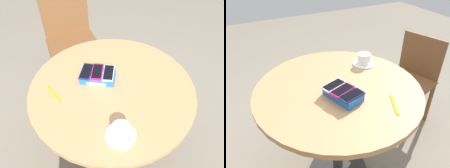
{
  "view_description": "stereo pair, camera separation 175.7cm",
  "coord_description": "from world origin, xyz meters",
  "views": [
    {
      "loc": [
        0.34,
        -0.77,
        1.67
      ],
      "look_at": [
        0.0,
        0.0,
        0.79
      ],
      "focal_mm": 35.0,
      "sensor_mm": 36.0,
      "label": 1
    },
    {
      "loc": [
        -0.9,
        0.46,
        1.47
      ],
      "look_at": [
        0.0,
        0.0,
        0.79
      ],
      "focal_mm": 35.0,
      "sensor_mm": 36.0,
      "label": 2
    }
  ],
  "objects": [
    {
      "name": "coffee_cup",
      "position": [
        0.17,
        -0.27,
        0.82
      ],
      "size": [
        0.11,
        0.08,
        0.07
      ],
      "color": "white",
      "rests_on": "saucer"
    },
    {
      "name": "chair_far_side",
      "position": [
        0.27,
        -0.85,
        0.43
      ],
      "size": [
        0.5,
        0.5,
        0.8
      ],
      "color": "brown",
      "rests_on": "ground_plane"
    },
    {
      "name": "lanyard_strap",
      "position": [
        -0.27,
        -0.18,
        0.78
      ],
      "size": [
        0.14,
        0.08,
        0.0
      ],
      "primitive_type": "cube",
      "rotation": [
        0.0,
        0.0,
        -0.45
      ],
      "color": "orange",
      "rests_on": "round_table"
    },
    {
      "name": "saucer",
      "position": [
        0.16,
        -0.27,
        0.78
      ],
      "size": [
        0.15,
        0.15,
        0.01
      ],
      "primitive_type": "cylinder",
      "color": "white",
      "rests_on": "round_table"
    },
    {
      "name": "round_table",
      "position": [
        0.0,
        0.0,
        0.64
      ],
      "size": [
        0.93,
        0.93,
        0.77
      ],
      "color": "#2D2D2D",
      "rests_on": "ground_plane"
    },
    {
      "name": "phone_navy",
      "position": [
        -0.16,
        0.01,
        0.83
      ],
      "size": [
        0.09,
        0.14,
        0.01
      ],
      "color": "navy",
      "rests_on": "phone_box"
    },
    {
      "name": "phone_magenta",
      "position": [
        -0.1,
        0.03,
        0.83
      ],
      "size": [
        0.1,
        0.14,
        0.01
      ],
      "color": "#D11975",
      "rests_on": "phone_box"
    },
    {
      "name": "phone_white",
      "position": [
        -0.04,
        0.05,
        0.83
      ],
      "size": [
        0.1,
        0.14,
        0.01
      ],
      "color": "silver",
      "rests_on": "phone_box"
    },
    {
      "name": "phone_box",
      "position": [
        -0.1,
        0.02,
        0.8
      ],
      "size": [
        0.22,
        0.17,
        0.05
      ],
      "color": "blue",
      "rests_on": "round_table"
    }
  ]
}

